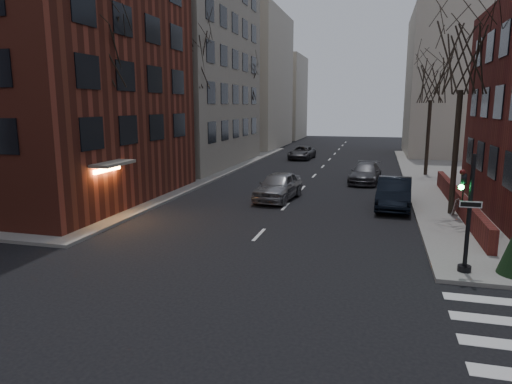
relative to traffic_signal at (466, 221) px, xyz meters
The scene contains 20 objects.
sidewalk_far_left 42.53m from the traffic_signal, 150.37° to the left, with size 44.00×44.00×0.15m, color gray.
building_left_brick 25.61m from the traffic_signal, 162.24° to the left, with size 15.00×15.00×18.00m, color maroon.
building_left_tan 37.33m from the traffic_signal, 134.92° to the left, with size 18.00×18.00×28.00m, color gray.
low_wall_right 10.18m from the traffic_signal, 82.24° to the left, with size 0.35×16.00×1.00m, color #59201A.
building_distant_la 51.89m from the traffic_signal, 116.50° to the left, with size 14.00×16.00×18.00m, color #B5A999.
building_distant_ra 42.05m from the traffic_signal, 80.23° to the left, with size 14.00×14.00×16.00m, color #B5A999.
building_distant_lb 66.59m from the traffic_signal, 108.38° to the left, with size 10.00×12.00×14.00m, color #B5A999.
traffic_signal is the anchor object (origin of this frame).
tree_left_a 18.66m from the traffic_signal, 163.35° to the left, with size 4.18×4.18×10.26m.
tree_left_b 24.87m from the traffic_signal, 134.54° to the left, with size 4.40×4.40×10.80m.
tree_left_c 35.76m from the traffic_signal, 118.36° to the left, with size 3.96×3.96×9.72m.
tree_right_a 10.92m from the traffic_signal, 84.53° to the left, with size 3.96×3.96×9.72m.
tree_right_b 23.71m from the traffic_signal, 87.85° to the left, with size 3.74×3.74×9.18m.
streetlamp_near 20.86m from the traffic_signal, 141.13° to the left, with size 0.36×0.36×6.28m.
streetlamp_far 36.81m from the traffic_signal, 116.06° to the left, with size 0.36×0.36×6.28m.
parked_sedan 10.44m from the traffic_signal, 100.96° to the left, with size 1.80×5.18×1.71m, color black.
car_lane_silver 13.90m from the traffic_signal, 129.08° to the left, with size 2.01×4.99×1.70m, color gray.
car_lane_gray 18.98m from the traffic_signal, 101.57° to the left, with size 2.04×5.01×1.45m, color #414247.
car_lane_far 34.42m from the traffic_signal, 108.46° to the left, with size 2.31×5.00×1.39m, color #39383D.
sandwich_board 8.83m from the traffic_signal, 82.31° to the left, with size 0.38×0.53×0.84m, color silver.
Camera 1 is at (4.96, -7.06, 5.70)m, focal length 32.00 mm.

